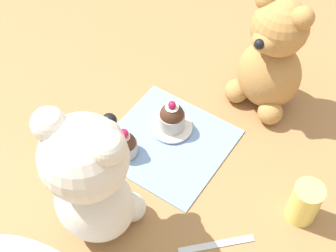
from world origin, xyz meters
TOP-DOWN VIEW (x-y plane):
  - ground_plane at (0.00, 0.00)m, footprint 4.00×4.00m
  - knitted_placemat at (0.00, 0.00)m, footprint 0.23×0.23m
  - teddy_bear_cream at (0.00, 0.21)m, footprint 0.15×0.16m
  - teddy_bear_tan at (-0.10, -0.21)m, footprint 0.15×0.14m
  - cupcake_near_cream_bear at (0.06, 0.07)m, footprint 0.05×0.05m
  - saucer_plate at (0.01, -0.03)m, footprint 0.09×0.09m
  - cupcake_near_tan_bear at (0.01, -0.03)m, footprint 0.05×0.05m
  - juice_glass at (-0.29, -0.00)m, footprint 0.05×0.05m
  - teaspoon at (-0.19, 0.13)m, footprint 0.10×0.10m

SIDE VIEW (x-z plane):
  - ground_plane at x=0.00m, z-range 0.00..0.00m
  - teaspoon at x=-0.19m, z-range 0.00..0.01m
  - knitted_placemat at x=0.00m, z-range 0.00..0.01m
  - saucer_plate at x=0.01m, z-range 0.01..0.01m
  - cupcake_near_cream_bear at x=0.06m, z-range 0.00..0.06m
  - cupcake_near_tan_bear at x=0.01m, z-range 0.00..0.08m
  - juice_glass at x=-0.29m, z-range 0.00..0.09m
  - teddy_bear_tan at x=-0.10m, z-range -0.01..0.25m
  - teddy_bear_cream at x=0.00m, z-range 0.00..0.28m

